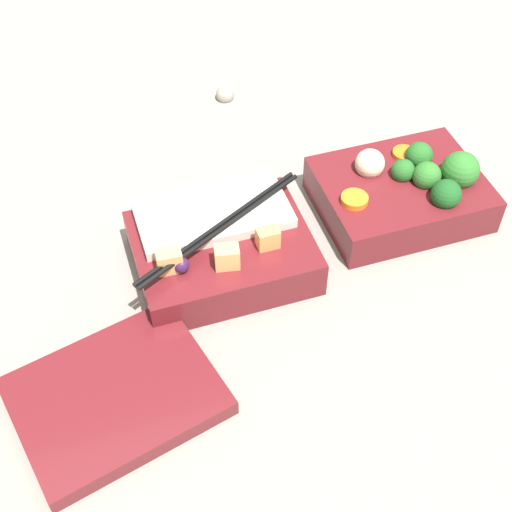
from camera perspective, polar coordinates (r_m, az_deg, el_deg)
name	(u,v)px	position (r m, az deg, el deg)	size (l,w,h in m)	color
ground_plane	(328,241)	(0.81, 5.75, 1.20)	(3.00, 3.00, 0.00)	gray
bento_tray_vegetable	(404,190)	(0.84, 11.78, 5.17)	(0.18, 0.14, 0.08)	maroon
bento_tray_rice	(221,247)	(0.76, -2.85, 0.73)	(0.20, 0.14, 0.07)	maroon
bento_lid	(116,396)	(0.68, -11.14, -10.96)	(0.18, 0.14, 0.02)	maroon
pebble_1	(225,95)	(1.01, -2.49, 12.77)	(0.03, 0.03, 0.03)	gray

